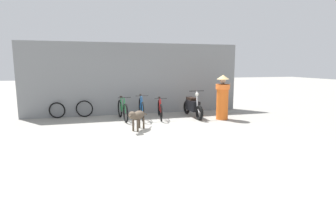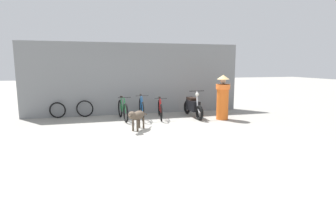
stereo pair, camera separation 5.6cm
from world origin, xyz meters
name	(u,v)px [view 2 (the right image)]	position (x,y,z in m)	size (l,w,h in m)	color
ground_plane	(154,135)	(0.00, 0.00, 0.00)	(60.00, 60.00, 0.00)	gray
shop_wall_back	(136,79)	(0.00, 3.53, 1.44)	(8.83, 0.20, 2.88)	slate
bicycle_0	(123,110)	(-0.68, 2.36, 0.36)	(0.46, 1.68, 0.88)	black
bicycle_1	(141,109)	(0.01, 2.37, 0.38)	(0.46, 1.72, 0.92)	black
bicycle_2	(160,109)	(0.71, 2.32, 0.33)	(0.46, 1.68, 0.81)	black
motorcycle	(193,106)	(1.98, 2.18, 0.42)	(0.58, 1.86, 1.06)	black
stray_dog	(137,116)	(-0.39, 0.67, 0.45)	(0.76, 1.00, 0.65)	#4C3F33
person_in_robes	(223,97)	(2.90, 1.52, 0.84)	(0.60, 0.60, 1.64)	orange
spare_tire_left	(58,110)	(-3.05, 3.28, 0.31)	(0.62, 0.15, 0.61)	black
spare_tire_right	(85,109)	(-2.06, 3.28, 0.32)	(0.65, 0.13, 0.65)	black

